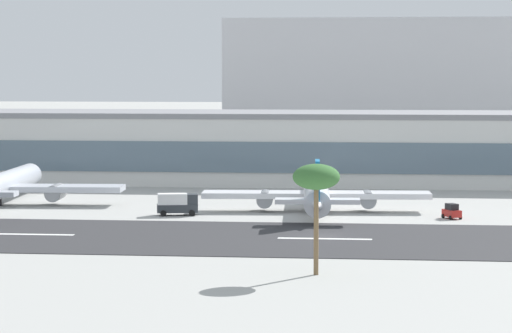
% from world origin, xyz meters
% --- Properties ---
extents(ground_plane, '(1400.00, 1400.00, 0.00)m').
position_xyz_m(ground_plane, '(0.00, 0.00, 0.00)').
color(ground_plane, '#A8A8A3').
extents(runway_strip, '(800.00, 33.11, 0.08)m').
position_xyz_m(runway_strip, '(0.00, -3.17, 0.04)').
color(runway_strip, '#2D2D30').
rests_on(runway_strip, ground_plane).
extents(runway_centreline_dash_3, '(12.00, 1.20, 0.01)m').
position_xyz_m(runway_centreline_dash_3, '(-38.55, -3.17, 0.09)').
color(runway_centreline_dash_3, white).
rests_on(runway_centreline_dash_3, runway_strip).
extents(runway_centreline_dash_4, '(12.00, 1.20, 0.01)m').
position_xyz_m(runway_centreline_dash_4, '(0.03, -3.17, 0.09)').
color(runway_centreline_dash_4, white).
rests_on(runway_centreline_dash_4, runway_strip).
extents(terminal_building, '(171.33, 27.41, 13.53)m').
position_xyz_m(terminal_building, '(-2.99, 78.88, 6.77)').
color(terminal_building, silver).
rests_on(terminal_building, ground_plane).
extents(distant_hotel_block, '(115.39, 36.28, 35.60)m').
position_xyz_m(distant_hotel_block, '(19.89, 192.42, 17.80)').
color(distant_hotel_block, '#BCBCC1').
rests_on(distant_hotel_block, ground_plane).
extents(airliner_black_tail_gate_0, '(39.51, 45.59, 9.51)m').
position_xyz_m(airliner_black_tail_gate_0, '(-53.66, 31.49, 3.03)').
color(airliner_black_tail_gate_0, silver).
rests_on(airliner_black_tail_gate_0, ground_plane).
extents(airliner_blue_tail_gate_1, '(34.98, 43.13, 9.00)m').
position_xyz_m(airliner_blue_tail_gate_1, '(-3.00, 27.59, 2.87)').
color(airliner_blue_tail_gate_1, silver).
rests_on(airliner_blue_tail_gate_1, ground_plane).
extents(service_box_truck_0, '(6.37, 3.68, 3.25)m').
position_xyz_m(service_box_truck_0, '(-23.17, 21.00, 1.79)').
color(service_box_truck_0, '#2D3338').
rests_on(service_box_truck_0, ground_plane).
extents(service_baggage_tug_1, '(2.94, 3.58, 2.20)m').
position_xyz_m(service_baggage_tug_1, '(17.04, 21.22, 1.05)').
color(service_baggage_tug_1, '#B2231E').
rests_on(service_baggage_tug_1, ground_plane).
extents(palm_tree_0, '(4.96, 4.96, 11.68)m').
position_xyz_m(palm_tree_0, '(0.68, -31.02, 10.11)').
color(palm_tree_0, brown).
rests_on(palm_tree_0, ground_plane).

